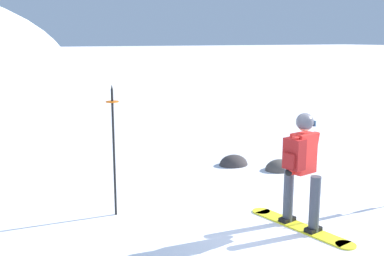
{
  "coord_description": "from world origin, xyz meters",
  "views": [
    {
      "loc": [
        -3.84,
        -4.82,
        2.75
      ],
      "look_at": [
        0.18,
        3.17,
        1.0
      ],
      "focal_mm": 43.11,
      "sensor_mm": 36.0,
      "label": 1
    }
  ],
  "objects_px": {
    "piste_marker_near": "(114,142)",
    "rock_mid": "(234,165)",
    "rock_dark": "(280,170)",
    "snowboarder_main": "(301,168)"
  },
  "relations": [
    {
      "from": "snowboarder_main",
      "to": "rock_mid",
      "type": "xyz_separation_m",
      "value": [
        0.96,
        3.36,
        -0.92
      ]
    },
    {
      "from": "snowboarder_main",
      "to": "rock_mid",
      "type": "height_order",
      "value": "snowboarder_main"
    },
    {
      "from": "rock_dark",
      "to": "rock_mid",
      "type": "relative_size",
      "value": 0.99
    },
    {
      "from": "snowboarder_main",
      "to": "piste_marker_near",
      "type": "distance_m",
      "value": 2.84
    },
    {
      "from": "rock_dark",
      "to": "snowboarder_main",
      "type": "bearing_deg",
      "value": -122.2
    },
    {
      "from": "piste_marker_near",
      "to": "rock_mid",
      "type": "bearing_deg",
      "value": 27.12
    },
    {
      "from": "snowboarder_main",
      "to": "rock_dark",
      "type": "distance_m",
      "value": 3.2
    },
    {
      "from": "snowboarder_main",
      "to": "rock_mid",
      "type": "bearing_deg",
      "value": 74.03
    },
    {
      "from": "rock_dark",
      "to": "rock_mid",
      "type": "distance_m",
      "value": 1.02
    },
    {
      "from": "snowboarder_main",
      "to": "rock_dark",
      "type": "height_order",
      "value": "snowboarder_main"
    }
  ]
}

